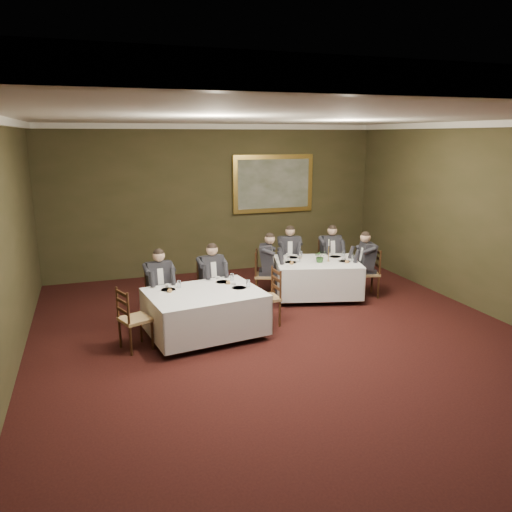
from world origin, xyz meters
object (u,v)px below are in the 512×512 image
diner_main_endright (367,272)px  chair_sec_endleft (135,332)px  diner_main_backleft (289,263)px  chair_sec_backright (211,299)px  chair_main_endleft (265,285)px  chair_main_endright (367,283)px  chair_main_backleft (289,273)px  centerpiece (320,256)px  diner_sec_backleft (159,295)px  diner_sec_backright (211,287)px  diner_main_backright (330,262)px  table_second (205,310)px  chair_sec_endright (267,309)px  chair_main_backright (329,272)px  painting (273,184)px  candlestick (328,253)px  table_main (317,276)px  chair_sec_backleft (160,307)px  diner_main_endleft (266,274)px

diner_main_endright → chair_sec_endleft: (-4.79, -1.17, -0.23)m
diner_main_backleft → chair_sec_backright: diner_main_backleft is taller
chair_main_endleft → chair_main_endright: (2.06, -0.53, 0.00)m
chair_main_backleft → centerpiece: bearing=119.3°
diner_sec_backleft → chair_sec_endleft: bearing=56.7°
diner_sec_backright → chair_sec_endleft: bearing=30.8°
diner_main_backright → diner_sec_backleft: bearing=19.6°
diner_main_endright → diner_sec_backleft: size_ratio=1.00×
table_second → chair_sec_endright: size_ratio=2.00×
chair_main_backright → chair_sec_backright: same height
chair_main_backleft → diner_main_backleft: size_ratio=0.74×
chair_main_endright → centerpiece: (-1.02, 0.16, 0.61)m
centerpiece → chair_sec_backright: bearing=-176.0°
chair_main_backleft → painting: (0.22, 1.63, 1.81)m
chair_main_backleft → chair_sec_endleft: size_ratio=1.00×
chair_main_endleft → diner_sec_backleft: diner_sec_backleft is taller
diner_sec_backright → candlestick: 2.53m
table_main → chair_main_backright: bearing=48.1°
chair_sec_endleft → chair_main_backright: bearing=95.2°
table_second → diner_sec_backright: (0.35, 0.99, 0.06)m
table_second → chair_main_backright: bearing=31.2°
diner_main_backright → chair_sec_endleft: diner_main_backright is taller
chair_main_backleft → centerpiece: centerpiece is taller
chair_sec_backleft → chair_main_endright: bearing=176.0°
table_main → painting: (-0.00, 2.57, 1.64)m
diner_main_backleft → diner_main_endleft: same height
chair_sec_endleft → painting: size_ratio=0.49×
diner_main_endleft → chair_sec_endright: (-0.47, -1.36, -0.23)m
table_main → chair_main_endleft: bearing=165.5°
diner_sec_backleft → chair_sec_endleft: (-0.53, -1.01, -0.23)m
diner_main_endright → chair_sec_endright: 2.65m
chair_main_endright → candlestick: (-0.82, 0.19, 0.65)m
table_second → chair_main_backleft: (2.41, 2.21, -0.17)m
chair_main_endright → centerpiece: centerpiece is taller
diner_main_backleft → chair_sec_backright: bearing=47.1°
diner_main_endleft → painting: size_ratio=0.66×
chair_sec_backright → diner_sec_backright: size_ratio=0.74×
chair_main_endright → chair_sec_backleft: 4.28m
diner_main_backright → chair_sec_endright: (-2.13, -1.81, -0.23)m
diner_main_backleft → chair_sec_backleft: bearing=40.7°
diner_main_endleft → diner_sec_backright: same height
diner_sec_backleft → chair_main_endright: bearing=176.2°
chair_sec_endright → candlestick: (1.69, 1.02, 0.65)m
chair_sec_backleft → diner_sec_backright: size_ratio=0.74×
chair_main_backright → diner_main_endright: 1.08m
chair_main_backright → diner_main_endleft: 1.74m
chair_main_backright → diner_sec_backleft: bearing=19.8°
chair_main_backright → chair_sec_endleft: (-4.42, -2.16, 0.00)m
chair_main_endright → painting: painting is taller
diner_main_endright → diner_sec_backright: same height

